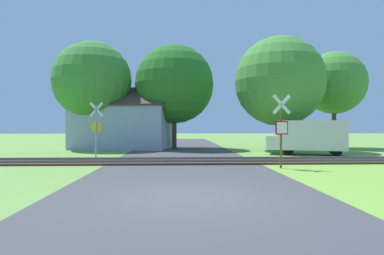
{
  "coord_description": "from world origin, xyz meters",
  "views": [
    {
      "loc": [
        -0.31,
        -8.99,
        1.86
      ],
      "look_at": [
        0.5,
        9.58,
        1.8
      ],
      "focal_mm": 32.0,
      "sensor_mm": 36.0,
      "label": 1
    }
  ],
  "objects": [
    {
      "name": "tree_left",
      "position": [
        -7.25,
        19.34,
        5.6
      ],
      "size": [
        6.4,
        6.4,
        8.81
      ],
      "color": "#513823",
      "rests_on": "ground"
    },
    {
      "name": "tree_far",
      "position": [
        13.2,
        19.87,
        5.6
      ],
      "size": [
        5.36,
        5.36,
        8.29
      ],
      "color": "#513823",
      "rests_on": "ground"
    },
    {
      "name": "tree_right",
      "position": [
        7.6,
        17.07,
        5.34
      ],
      "size": [
        6.91,
        6.91,
        8.8
      ],
      "color": "#513823",
      "rests_on": "ground"
    },
    {
      "name": "rail_track",
      "position": [
        0.0,
        8.58,
        0.06
      ],
      "size": [
        60.0,
        2.6,
        0.22
      ],
      "color": "#422D1E",
      "rests_on": "ground"
    },
    {
      "name": "tree_center",
      "position": [
        -0.54,
        19.79,
        5.41
      ],
      "size": [
        6.61,
        6.61,
        8.72
      ],
      "color": "#513823",
      "rests_on": "ground"
    },
    {
      "name": "road_asphalt",
      "position": [
        0.0,
        2.0,
        0.0
      ],
      "size": [
        7.56,
        80.0,
        0.01
      ],
      "primitive_type": "cube",
      "color": "#424244",
      "rests_on": "ground"
    },
    {
      "name": "stop_sign_near",
      "position": [
        4.3,
        5.96,
        1.81
      ],
      "size": [
        0.86,
        0.22,
        3.27
      ],
      "rotation": [
        0.0,
        0.0,
        3.36
      ],
      "color": "brown",
      "rests_on": "ground"
    },
    {
      "name": "crossing_sign_far",
      "position": [
        -5.08,
        11.36,
        1.88
      ],
      "size": [
        0.85,
        0.27,
        3.3
      ],
      "rotation": [
        0.0,
        0.0,
        -0.28
      ],
      "color": "#9E9EA5",
      "rests_on": "ground"
    },
    {
      "name": "mail_truck",
      "position": [
        8.26,
        12.92,
        1.24
      ],
      "size": [
        5.24,
        3.41,
        2.24
      ],
      "rotation": [
        0.0,
        0.0,
        1.22
      ],
      "color": "silver",
      "rests_on": "ground"
    },
    {
      "name": "ground_plane",
      "position": [
        0.0,
        0.0,
        0.0
      ],
      "size": [
        160.0,
        160.0,
        0.0
      ],
      "primitive_type": "plane",
      "color": "#6B9942"
    },
    {
      "name": "house",
      "position": [
        -4.88,
        20.08,
        1.94
      ],
      "size": [
        8.82,
        6.56,
        5.14
      ],
      "rotation": [
        0.0,
        0.0,
        -0.17
      ],
      "color": "#99A3B7",
      "rests_on": "ground"
    }
  ]
}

